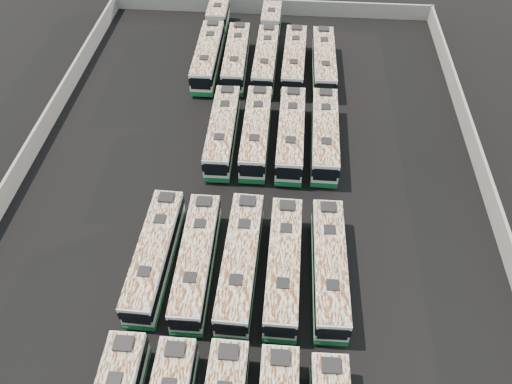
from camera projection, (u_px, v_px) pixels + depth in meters
name	position (u px, v px, depth m)	size (l,w,h in m)	color
ground	(247.00, 201.00, 46.80)	(140.00, 140.00, 0.00)	black
perimeter_wall	(247.00, 193.00, 46.00)	(45.20, 73.20, 2.20)	slate
bus_midfront_far_left	(155.00, 255.00, 40.50)	(2.77, 11.98, 3.36)	silver
bus_midfront_left	(197.00, 260.00, 40.14)	(2.67, 12.00, 3.37)	silver
bus_midfront_center	(241.00, 262.00, 39.96)	(2.86, 12.43, 3.49)	silver
bus_midfront_right	(284.00, 265.00, 39.79)	(2.65, 12.08, 3.40)	silver
bus_midfront_far_right	(329.00, 267.00, 39.68)	(2.79, 12.07, 3.39)	silver
bus_midback_left	(223.00, 131.00, 51.10)	(2.72, 12.14, 3.41)	silver
bus_midback_center	(256.00, 132.00, 51.00)	(2.63, 12.18, 3.43)	silver
bus_midback_right	(291.00, 134.00, 50.76)	(2.69, 12.32, 3.47)	silver
bus_midback_far_right	(325.00, 135.00, 50.65)	(2.69, 12.28, 3.46)	silver
bus_back_far_left	(212.00, 42.00, 62.86)	(2.83, 19.34, 3.50)	silver
bus_back_left	(236.00, 58.00, 60.50)	(2.83, 12.17, 3.42)	silver
bus_back_center	(268.00, 46.00, 62.41)	(2.69, 18.51, 3.35)	silver
bus_back_right	(294.00, 60.00, 60.15)	(2.82, 12.05, 3.38)	silver
bus_back_far_right	(324.00, 62.00, 59.89)	(2.74, 12.07, 3.39)	silver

